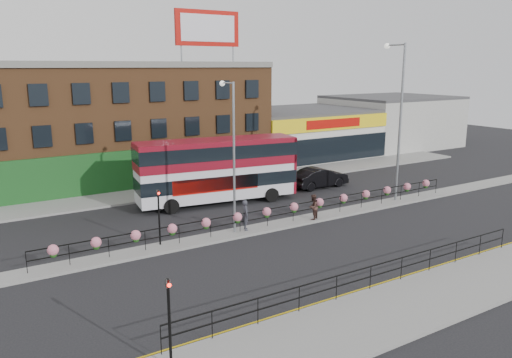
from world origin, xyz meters
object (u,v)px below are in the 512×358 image
pedestrian_b (313,207)px  pedestrian_a (246,215)px  double_decker_bus (218,164)px  lamp_column_west (232,144)px  lamp_column_east (398,109)px  car (319,177)px

pedestrian_b → pedestrian_a: bearing=-34.3°
double_decker_bus → pedestrian_b: double_decker_bus is taller
lamp_column_west → lamp_column_east: (13.94, 0.12, 1.47)m
car → lamp_column_east: lamp_column_east is taller
lamp_column_west → pedestrian_b: bearing=-7.4°
pedestrian_a → pedestrian_b: bearing=-74.5°
double_decker_bus → lamp_column_west: lamp_column_west is taller
lamp_column_west → lamp_column_east: size_ratio=0.79×
pedestrian_a → pedestrian_b: 4.89m
double_decker_bus → car: size_ratio=2.36×
double_decker_bus → lamp_column_west: size_ratio=1.34×
pedestrian_a → car: bearing=-37.9°
lamp_column_west → car: bearing=28.5°
double_decker_bus → lamp_column_west: bearing=-110.1°
car → pedestrian_a: 13.11m
double_decker_bus → pedestrian_b: 8.25m
double_decker_bus → pedestrian_b: size_ratio=7.19×
double_decker_bus → lamp_column_east: lamp_column_east is taller
lamp_column_east → lamp_column_west: bearing=-179.5°
double_decker_bus → pedestrian_a: bearing=-103.5°
pedestrian_a → lamp_column_east: bearing=-67.4°
pedestrian_a → lamp_column_east: 14.43m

